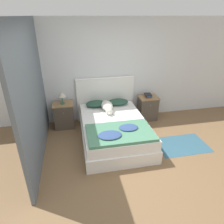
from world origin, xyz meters
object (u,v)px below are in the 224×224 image
object	(u,v)px
nightstand_left	(64,115)
nightstand_right	(147,108)
pillow_right	(118,102)
dog	(107,107)
bed	(114,130)
pillow_left	(96,104)
book_stack	(148,95)
table_lamp	(62,95)

from	to	relation	value
nightstand_left	nightstand_right	bearing A→B (deg)	0.00
pillow_right	dog	world-z (taller)	dog
nightstand_right	bed	bearing A→B (deg)	-143.59
pillow_right	nightstand_right	bearing A→B (deg)	-0.32
pillow_left	book_stack	world-z (taller)	book_stack
nightstand_right	pillow_right	bearing A→B (deg)	179.68
dog	table_lamp	distance (m)	1.11
bed	pillow_left	xyz separation A→B (m)	(-0.28, 0.81, 0.32)
pillow_left	table_lamp	size ratio (longest dim) A/B	1.72
nightstand_right	nightstand_left	bearing A→B (deg)	180.00
bed	nightstand_right	bearing A→B (deg)	36.41
nightstand_left	book_stack	distance (m)	2.21
pillow_left	nightstand_left	bearing A→B (deg)	-179.68
dog	book_stack	distance (m)	1.18
nightstand_right	pillow_right	xyz separation A→B (m)	(-0.81, 0.00, 0.24)
bed	table_lamp	xyz separation A→B (m)	(-1.09, 0.79, 0.63)
pillow_right	table_lamp	distance (m)	1.41
nightstand_right	table_lamp	size ratio (longest dim) A/B	2.11
pillow_left	table_lamp	world-z (taller)	table_lamp
nightstand_right	book_stack	world-z (taller)	book_stack
bed	nightstand_left	distance (m)	1.36
bed	nightstand_left	size ratio (longest dim) A/B	3.22
bed	table_lamp	size ratio (longest dim) A/B	6.80
book_stack	table_lamp	world-z (taller)	table_lamp
pillow_right	dog	distance (m)	0.43
pillow_right	book_stack	xyz separation A→B (m)	(0.81, 0.01, 0.12)
dog	table_lamp	xyz separation A→B (m)	(-1.05, 0.25, 0.28)
dog	pillow_left	bearing A→B (deg)	130.60
nightstand_right	dog	size ratio (longest dim) A/B	0.87
pillow_left	book_stack	distance (m)	1.38
nightstand_right	pillow_right	size ratio (longest dim) A/B	1.23
nightstand_right	pillow_left	world-z (taller)	nightstand_right
book_stack	table_lamp	bearing A→B (deg)	-179.12
pillow_left	pillow_right	size ratio (longest dim) A/B	1.00
nightstand_left	pillow_right	size ratio (longest dim) A/B	1.23
bed	book_stack	bearing A→B (deg)	37.08
bed	pillow_right	xyz separation A→B (m)	(0.28, 0.81, 0.32)
bed	pillow_left	bearing A→B (deg)	109.16
pillow_left	dog	size ratio (longest dim) A/B	0.71
pillow_left	table_lamp	bearing A→B (deg)	-178.51
nightstand_left	bed	bearing A→B (deg)	-36.41
book_stack	table_lamp	xyz separation A→B (m)	(-2.18, -0.03, 0.19)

